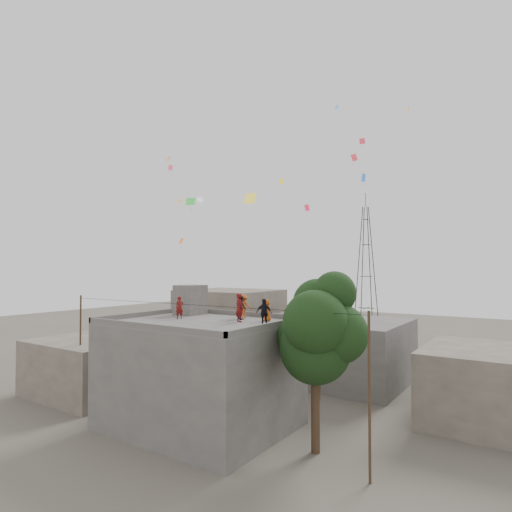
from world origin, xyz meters
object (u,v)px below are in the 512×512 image
at_px(stair_head_box, 190,300).
at_px(person_dark_adult, 264,313).
at_px(tree, 319,330).
at_px(transmission_tower, 366,269).
at_px(person_red_adult, 239,308).

xyz_separation_m(stair_head_box, person_dark_adult, (7.60, -2.54, -0.24)).
bearing_deg(tree, stair_head_box, 169.26).
bearing_deg(transmission_tower, stair_head_box, -88.77).
xyz_separation_m(transmission_tower, person_red_adult, (6.02, -38.89, -2.13)).
bearing_deg(stair_head_box, transmission_tower, 91.23).
height_order(tree, person_dark_adult, tree).
height_order(stair_head_box, transmission_tower, transmission_tower).
relative_size(person_red_adult, person_dark_adult, 1.10).
height_order(tree, transmission_tower, transmission_tower).
relative_size(tree, transmission_tower, 0.45).
bearing_deg(person_dark_adult, stair_head_box, 152.43).
relative_size(transmission_tower, person_dark_adult, 13.14).
bearing_deg(person_red_adult, stair_head_box, 7.96).
xyz_separation_m(tree, transmission_tower, (-11.37, 39.40, 2.97)).
bearing_deg(transmission_tower, tree, -73.91).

